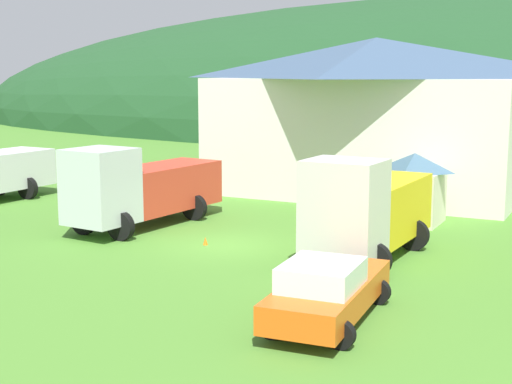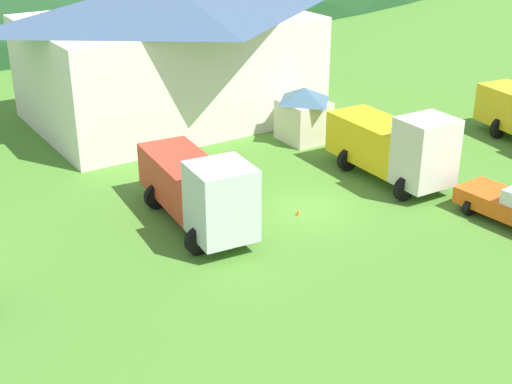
% 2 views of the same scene
% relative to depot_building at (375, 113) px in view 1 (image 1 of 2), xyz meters
% --- Properties ---
extents(ground_plane, '(200.00, 200.00, 0.00)m').
position_rel_depot_building_xyz_m(ground_plane, '(-0.75, -14.61, -4.13)').
color(ground_plane, '#4C842D').
extents(forested_hill_backdrop, '(144.25, 60.00, 28.99)m').
position_rel_depot_building_xyz_m(forested_hill_backdrop, '(-0.75, 46.57, -4.13)').
color(forested_hill_backdrop, '#1E4723').
rests_on(forested_hill_backdrop, ground).
extents(depot_building, '(16.33, 11.66, 8.02)m').
position_rel_depot_building_xyz_m(depot_building, '(0.00, 0.00, 0.00)').
color(depot_building, white).
rests_on(depot_building, ground).
extents(play_shed_cream, '(2.40, 2.60, 2.94)m').
position_rel_depot_building_xyz_m(play_shed_cream, '(4.19, -7.54, -2.62)').
color(play_shed_cream, beige).
rests_on(play_shed_cream, ground).
extents(tow_truck_silver, '(3.47, 7.69, 3.41)m').
position_rel_depot_building_xyz_m(tow_truck_silver, '(-5.48, -13.49, -2.45)').
color(tow_truck_silver, silver).
rests_on(tow_truck_silver, ground).
extents(flatbed_truck_yellow, '(3.27, 6.76, 3.60)m').
position_rel_depot_building_xyz_m(flatbed_truck_yellow, '(4.37, -14.29, -2.37)').
color(flatbed_truck_yellow, silver).
rests_on(flatbed_truck_yellow, ground).
extents(service_pickup_orange, '(2.62, 5.38, 1.66)m').
position_rel_depot_building_xyz_m(service_pickup_orange, '(5.52, -20.67, -3.30)').
color(service_pickup_orange, '#EA5C16').
rests_on(service_pickup_orange, ground).
extents(traffic_cone_near_pickup, '(0.36, 0.36, 0.59)m').
position_rel_depot_building_xyz_m(traffic_cone_near_pickup, '(-1.53, -14.88, -4.13)').
color(traffic_cone_near_pickup, orange).
rests_on(traffic_cone_near_pickup, ground).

